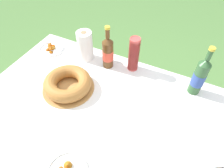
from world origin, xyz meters
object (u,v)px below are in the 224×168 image
Objects in this scene: cider_bottle_green at (200,76)px; snack_plate_left at (51,49)px; bundt_cake at (68,84)px; cider_bottle_amber at (108,52)px; paper_towel_roll at (85,46)px; cup_stack at (134,54)px.

snack_plate_left is (-1.09, -0.06, -0.12)m from cider_bottle_green.
bundt_cake is 1.05× the size of cider_bottle_amber.
paper_towel_roll reaches higher than bundt_cake.
paper_towel_roll is (-0.05, 0.32, 0.07)m from bundt_cake.
cup_stack is 0.67m from snack_plate_left.
cup_stack is 1.33× the size of snack_plate_left.
snack_plate_left is 0.32m from paper_towel_roll.
cider_bottle_green is 1.08× the size of cider_bottle_amber.
cider_bottle_amber is 1.68× the size of snack_plate_left.
paper_towel_roll is (-0.79, -0.02, -0.02)m from cider_bottle_green.
cup_stack is 0.73× the size of cider_bottle_green.
cider_bottle_amber is 0.19m from paper_towel_roll.
cider_bottle_green is at bearing 2.33° from cider_bottle_amber.
cider_bottle_green is at bearing 3.34° from snack_plate_left.
cup_stack is (0.30, 0.36, 0.08)m from bundt_cake.
cider_bottle_green is 0.60m from cider_bottle_amber.
cider_bottle_amber reaches higher than bundt_cake.
cider_bottle_amber reaches higher than snack_plate_left.
bundt_cake is 1.51× the size of paper_towel_roll.
cup_stack is at bearing 16.60° from cider_bottle_amber.
snack_plate_left is 0.85× the size of paper_towel_roll.
cider_bottle_amber reaches higher than paper_towel_roll.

